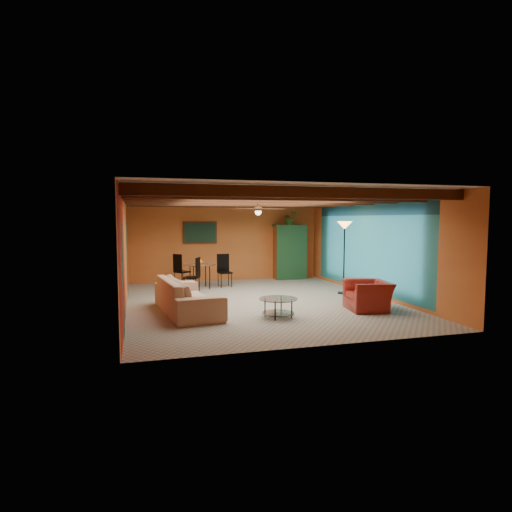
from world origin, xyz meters
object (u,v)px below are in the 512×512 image
object	(u,v)px
armchair	(368,295)
coffee_table	(278,308)
sofa	(187,296)
armoire	(289,253)
vase	(199,252)
potted_plant	(290,219)
floor_lamp	(344,257)
dining_table	(200,272)

from	to	relation	value
armchair	coffee_table	size ratio (longest dim) A/B	1.26
sofa	armoire	world-z (taller)	armoire
sofa	armchair	distance (m)	4.16
sofa	vase	distance (m)	3.45
armchair	potted_plant	bearing A→B (deg)	-170.99
armoire	floor_lamp	xyz separation A→B (m)	(0.45, -3.24, 0.10)
armchair	vase	world-z (taller)	vase
armchair	floor_lamp	world-z (taller)	floor_lamp
sofa	armchair	xyz separation A→B (m)	(4.07, -0.85, -0.05)
dining_table	floor_lamp	xyz separation A→B (m)	(3.79, -1.99, 0.51)
sofa	floor_lamp	world-z (taller)	floor_lamp
floor_lamp	vase	world-z (taller)	floor_lamp
dining_table	coffee_table	bearing A→B (deg)	-76.06
sofa	potted_plant	xyz separation A→B (m)	(4.10, 4.54, 1.71)
armoire	armchair	bearing A→B (deg)	-87.12
armchair	floor_lamp	bearing A→B (deg)	176.78
armchair	vase	distance (m)	5.36
dining_table	armchair	bearing A→B (deg)	-51.23
coffee_table	dining_table	distance (m)	4.43
armoire	floor_lamp	bearing A→B (deg)	-78.95
vase	potted_plant	bearing A→B (deg)	20.50
floor_lamp	dining_table	bearing A→B (deg)	152.30
armchair	armoire	world-z (taller)	armoire
coffee_table	potted_plant	size ratio (longest dim) A/B	1.59
dining_table	armoire	distance (m)	3.59
potted_plant	sofa	bearing A→B (deg)	-132.09
sofa	vase	bearing A→B (deg)	-19.77
armoire	potted_plant	distance (m)	1.18
armchair	floor_lamp	xyz separation A→B (m)	(0.47, 2.14, 0.69)
sofa	armoire	xyz separation A→B (m)	(4.10, 4.54, 0.53)
vase	armoire	bearing A→B (deg)	20.50
sofa	coffee_table	bearing A→B (deg)	-125.72
armoire	vase	world-z (taller)	armoire
floor_lamp	vase	size ratio (longest dim) A/B	10.79
dining_table	potted_plant	size ratio (longest dim) A/B	3.80
armoire	vase	distance (m)	3.57
armoire	vase	size ratio (longest dim) A/B	9.69
dining_table	vase	bearing A→B (deg)	180.00
vase	floor_lamp	bearing A→B (deg)	-27.70
armchair	potted_plant	distance (m)	5.66
sofa	floor_lamp	size ratio (longest dim) A/B	1.29
dining_table	armoire	world-z (taller)	armoire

